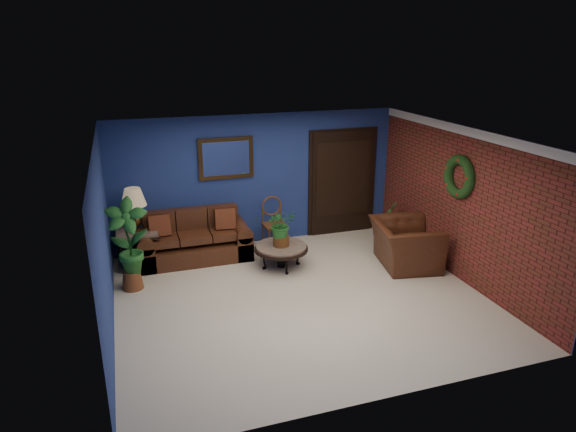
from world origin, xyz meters
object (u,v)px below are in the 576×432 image
object	(u,v)px
sofa	(194,243)
side_chair	(274,219)
coffee_table	(281,249)
table_lamp	(134,204)
armchair	(405,244)
end_table	(137,238)

from	to	relation	value
sofa	side_chair	size ratio (longest dim) A/B	2.02
sofa	coffee_table	xyz separation A→B (m)	(1.39, -0.88, 0.05)
table_lamp	side_chair	world-z (taller)	table_lamp
coffee_table	sofa	bearing A→B (deg)	147.79
side_chair	armchair	bearing A→B (deg)	-39.96
coffee_table	armchair	bearing A→B (deg)	-15.79
coffee_table	table_lamp	size ratio (longest dim) A/B	1.30
end_table	table_lamp	distance (m)	0.62
table_lamp	side_chair	size ratio (longest dim) A/B	0.73
side_chair	armchair	xyz separation A→B (m)	(1.95, -1.51, -0.17)
coffee_table	side_chair	xyz separation A→B (m)	(0.14, 0.92, 0.21)
coffee_table	armchair	distance (m)	2.18
table_lamp	end_table	bearing A→B (deg)	90.00
sofa	armchair	world-z (taller)	sofa
sofa	armchair	size ratio (longest dim) A/B	1.66
sofa	table_lamp	bearing A→B (deg)	-178.51
coffee_table	armchair	xyz separation A→B (m)	(2.09, -0.59, 0.05)
sofa	end_table	distance (m)	0.99
side_chair	end_table	bearing A→B (deg)	179.56
coffee_table	side_chair	world-z (taller)	side_chair
sofa	coffee_table	distance (m)	1.64
end_table	side_chair	bearing A→B (deg)	1.67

